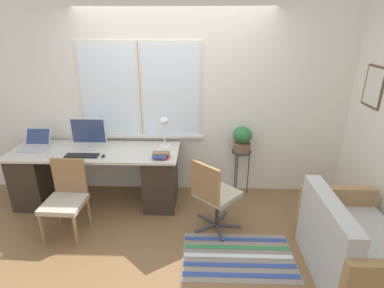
% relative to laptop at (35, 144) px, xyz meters
% --- Properties ---
extents(ground_plane, '(14.00, 14.00, 0.00)m').
position_rel_laptop_xyz_m(ground_plane, '(1.85, -0.43, -0.81)').
color(ground_plane, brown).
extents(wall_back_with_window, '(9.00, 0.12, 2.70)m').
position_rel_laptop_xyz_m(wall_back_with_window, '(1.83, 0.37, 0.54)').
color(wall_back_with_window, white).
rests_on(wall_back_with_window, ground_plane).
extents(desk, '(2.19, 0.72, 0.76)m').
position_rel_laptop_xyz_m(desk, '(0.82, -0.07, -0.40)').
color(desk, beige).
rests_on(desk, ground_plane).
extents(laptop, '(0.34, 0.35, 0.22)m').
position_rel_laptop_xyz_m(laptop, '(0.00, 0.00, 0.00)').
color(laptop, '#B7B7BC').
rests_on(laptop, desk).
extents(monitor, '(0.45, 0.18, 0.41)m').
position_rel_laptop_xyz_m(monitor, '(0.74, 0.01, 0.16)').
color(monitor, silver).
rests_on(monitor, desk).
extents(keyboard, '(0.41, 0.13, 0.02)m').
position_rel_laptop_xyz_m(keyboard, '(0.72, -0.26, -0.04)').
color(keyboard, black).
rests_on(keyboard, desk).
extents(mouse, '(0.04, 0.07, 0.03)m').
position_rel_laptop_xyz_m(mouse, '(1.00, -0.28, -0.03)').
color(mouse, black).
rests_on(mouse, desk).
extents(desk_lamp, '(0.16, 0.16, 0.40)m').
position_rel_laptop_xyz_m(desk_lamp, '(1.72, 0.11, 0.24)').
color(desk_lamp, white).
rests_on(desk_lamp, desk).
extents(book_stack, '(0.22, 0.16, 0.08)m').
position_rel_laptop_xyz_m(book_stack, '(1.72, -0.29, -0.01)').
color(book_stack, red).
rests_on(book_stack, desk).
extents(desk_chair_wooden, '(0.45, 0.46, 0.87)m').
position_rel_laptop_xyz_m(desk_chair_wooden, '(0.67, -0.72, -0.35)').
color(desk_chair_wooden, olive).
rests_on(desk_chair_wooden, ground_plane).
extents(office_chair_swivel, '(0.62, 0.62, 0.90)m').
position_rel_laptop_xyz_m(office_chair_swivel, '(2.36, -0.63, -0.33)').
color(office_chair_swivel, '#47474C').
rests_on(office_chair_swivel, ground_plane).
extents(couch_loveseat, '(0.81, 1.20, 0.82)m').
position_rel_laptop_xyz_m(couch_loveseat, '(3.67, -1.29, -0.52)').
color(couch_loveseat, beige).
rests_on(couch_loveseat, ground_plane).
extents(plant_stand, '(0.27, 0.27, 0.66)m').
position_rel_laptop_xyz_m(plant_stand, '(2.77, 0.21, -0.23)').
color(plant_stand, '#333338').
rests_on(plant_stand, ground_plane).
extents(potted_plant, '(0.25, 0.25, 0.35)m').
position_rel_laptop_xyz_m(potted_plant, '(2.77, 0.21, 0.03)').
color(potted_plant, brown).
rests_on(potted_plant, plant_stand).
extents(floor_rug_striped, '(1.18, 0.73, 0.01)m').
position_rel_laptop_xyz_m(floor_rug_striped, '(2.61, -1.09, -0.81)').
color(floor_rug_striped, gray).
rests_on(floor_rug_striped, ground_plane).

